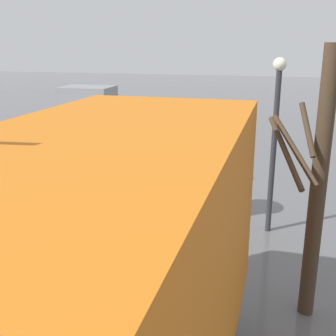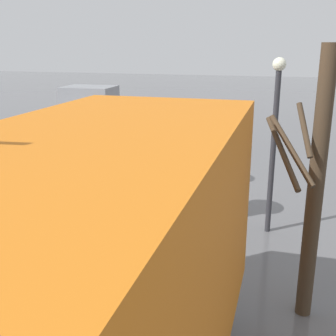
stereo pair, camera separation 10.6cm
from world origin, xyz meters
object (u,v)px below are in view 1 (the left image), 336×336
pedestrian_white_side (152,158)px  street_lamp (275,129)px  shopping_cart_vendor (188,179)px  pedestrian_far_side (150,134)px  cargo_van_parked_right (70,134)px  pedestrian_pink_side (182,134)px  bare_tree_near (316,186)px  pedestrian_black_side (200,157)px  hand_dolly_boxes (161,170)px

pedestrian_white_side → street_lamp: bearing=-176.1°
shopping_cart_vendor → pedestrian_white_side: bearing=73.8°
shopping_cart_vendor → pedestrian_far_side: 1.85m
cargo_van_parked_right → pedestrian_pink_side: size_ratio=2.51×
shopping_cart_vendor → bare_tree_near: bearing=122.4°
pedestrian_black_side → pedestrian_pink_side: bearing=-67.6°
cargo_van_parked_right → bare_tree_near: (-7.43, 6.53, 0.95)m
hand_dolly_boxes → bare_tree_near: size_ratio=0.37×
pedestrian_pink_side → pedestrian_black_side: size_ratio=1.00×
pedestrian_black_side → street_lamp: bearing=172.5°
pedestrian_pink_side → street_lamp: 3.79m
pedestrian_pink_side → pedestrian_white_side: bearing=88.6°
cargo_van_parked_right → shopping_cart_vendor: size_ratio=5.29×
pedestrian_far_side → hand_dolly_boxes: bearing=122.5°
cargo_van_parked_right → pedestrian_black_side: (-5.11, 3.33, 0.39)m
pedestrian_black_side → bare_tree_near: bare_tree_near is taller
street_lamp → hand_dolly_boxes: bearing=-25.0°
pedestrian_pink_side → pedestrian_black_side: (-0.98, 2.38, -0.01)m
cargo_van_parked_right → pedestrian_far_side: size_ratio=2.51×
pedestrian_white_side → pedestrian_far_side: bearing=-71.8°
cargo_van_parked_right → pedestrian_white_side: (-4.06, 3.73, 0.41)m
pedestrian_black_side → bare_tree_near: size_ratio=0.52×
pedestrian_pink_side → pedestrian_far_side: bearing=16.1°
shopping_cart_vendor → pedestrian_black_side: size_ratio=0.47×
pedestrian_white_side → cargo_van_parked_right: bearing=-42.6°
pedestrian_black_side → pedestrian_white_side: size_ratio=1.00×
shopping_cart_vendor → bare_tree_near: bare_tree_near is taller
cargo_van_parked_right → pedestrian_far_side: 3.47m
shopping_cart_vendor → pedestrian_pink_side: 1.52m
shopping_cart_vendor → pedestrian_black_side: pedestrian_black_side is taller
pedestrian_far_side → street_lamp: 4.31m
shopping_cart_vendor → street_lamp: street_lamp is taller
shopping_cart_vendor → pedestrian_white_side: size_ratio=0.47×
pedestrian_white_side → shopping_cart_vendor: bearing=-106.2°
cargo_van_parked_right → hand_dolly_boxes: cargo_van_parked_right is taller
pedestrian_black_side → bare_tree_near: 4.00m
pedestrian_pink_side → pedestrian_white_side: 2.78m
cargo_van_parked_right → shopping_cart_vendor: bearing=156.3°
hand_dolly_boxes → street_lamp: (-2.92, 1.36, 1.54)m
pedestrian_far_side → bare_tree_near: bearing=128.3°
cargo_van_parked_right → hand_dolly_boxes: size_ratio=3.49×
pedestrian_white_side → bare_tree_near: bearing=140.3°
shopping_cart_vendor → pedestrian_pink_side: size_ratio=0.47×
bare_tree_near → cargo_van_parked_right: bearing=-41.3°
pedestrian_black_side → pedestrian_far_side: bearing=-48.5°
bare_tree_near → street_lamp: (0.66, -2.98, 0.24)m
pedestrian_black_side → pedestrian_white_side: bearing=21.0°
shopping_cart_vendor → pedestrian_white_side: pedestrian_white_side is taller
hand_dolly_boxes → bare_tree_near: (-3.58, 4.35, 1.30)m
hand_dolly_boxes → street_lamp: bearing=155.0°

